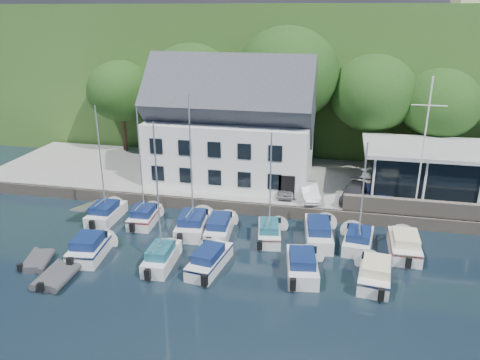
% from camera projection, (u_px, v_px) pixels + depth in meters
% --- Properties ---
extents(ground, '(180.00, 180.00, 0.00)m').
position_uv_depth(ground, '(286.00, 299.00, 26.64)').
color(ground, black).
rests_on(ground, ground).
extents(quay, '(60.00, 13.00, 1.00)m').
position_uv_depth(quay, '(309.00, 185.00, 42.52)').
color(quay, gray).
rests_on(quay, ground).
extents(quay_face, '(60.00, 0.30, 1.00)m').
position_uv_depth(quay_face, '(303.00, 213.00, 36.56)').
color(quay_face, '#70675A').
rests_on(quay_face, ground).
extents(hillside, '(160.00, 75.00, 16.00)m').
position_uv_depth(hillside, '(330.00, 55.00, 80.76)').
color(hillside, '#365821').
rests_on(hillside, ground).
extents(field_patch, '(50.00, 30.00, 0.30)m').
position_uv_depth(field_patch, '(380.00, 5.00, 83.71)').
color(field_patch, '#5D6934').
rests_on(field_patch, hillside).
extents(harbor_building, '(14.40, 8.20, 8.70)m').
position_uv_depth(harbor_building, '(231.00, 131.00, 41.30)').
color(harbor_building, white).
rests_on(harbor_building, quay).
extents(club_pavilion, '(13.20, 7.20, 4.10)m').
position_uv_depth(club_pavilion, '(445.00, 172.00, 38.10)').
color(club_pavilion, black).
rests_on(club_pavilion, quay).
extents(seawall, '(18.00, 0.50, 1.20)m').
position_uv_depth(seawall, '(469.00, 212.00, 34.19)').
color(seawall, '#70675A').
rests_on(seawall, quay).
extents(gangway, '(1.20, 6.00, 1.40)m').
position_uv_depth(gangway, '(98.00, 211.00, 38.14)').
color(gangway, silver).
rests_on(gangway, ground).
extents(car_silver, '(1.66, 3.57, 1.18)m').
position_uv_depth(car_silver, '(286.00, 188.00, 38.75)').
color(car_silver, '#9F9FA3').
rests_on(car_silver, quay).
extents(car_white, '(2.23, 4.08, 1.28)m').
position_uv_depth(car_white, '(309.00, 191.00, 37.91)').
color(car_white, silver).
rests_on(car_white, quay).
extents(car_dgrey, '(2.59, 4.65, 1.28)m').
position_uv_depth(car_dgrey, '(354.00, 193.00, 37.59)').
color(car_dgrey, '#333338').
rests_on(car_dgrey, quay).
extents(car_blue, '(2.04, 3.65, 1.18)m').
position_uv_depth(car_blue, '(379.00, 193.00, 37.66)').
color(car_blue, navy).
rests_on(car_blue, quay).
extents(flagpole, '(2.45, 0.20, 10.19)m').
position_uv_depth(flagpole, '(423.00, 147.00, 33.97)').
color(flagpole, white).
rests_on(flagpole, quay).
extents(tree_0, '(7.02, 7.02, 9.60)m').
position_uv_depth(tree_0, '(122.00, 106.00, 49.51)').
color(tree_0, black).
rests_on(tree_0, quay).
extents(tree_1, '(8.44, 8.44, 11.54)m').
position_uv_depth(tree_1, '(192.00, 103.00, 46.36)').
color(tree_1, black).
rests_on(tree_1, quay).
extents(tree_2, '(9.65, 9.65, 13.19)m').
position_uv_depth(tree_2, '(286.00, 98.00, 44.10)').
color(tree_2, black).
rests_on(tree_2, quay).
extents(tree_3, '(7.89, 7.89, 10.78)m').
position_uv_depth(tree_3, '(371.00, 113.00, 43.56)').
color(tree_3, black).
rests_on(tree_3, quay).
extents(tree_4, '(7.10, 7.10, 9.71)m').
position_uv_depth(tree_4, '(437.00, 123.00, 42.30)').
color(tree_4, black).
rests_on(tree_4, quay).
extents(boat_r1_0, '(2.16, 5.70, 8.75)m').
position_uv_depth(boat_r1_0, '(101.00, 167.00, 35.17)').
color(boat_r1_0, silver).
rests_on(boat_r1_0, ground).
extents(boat_r1_1, '(2.25, 5.33, 8.59)m').
position_uv_depth(boat_r1_1, '(141.00, 170.00, 34.63)').
color(boat_r1_1, silver).
rests_on(boat_r1_1, ground).
extents(boat_r1_2, '(2.79, 6.44, 9.16)m').
position_uv_depth(boat_r1_2, '(191.00, 173.00, 33.20)').
color(boat_r1_2, silver).
rests_on(boat_r1_2, ground).
extents(boat_r1_3, '(2.22, 6.54, 1.44)m').
position_uv_depth(boat_r1_3, '(220.00, 225.00, 34.11)').
color(boat_r1_3, silver).
rests_on(boat_r1_3, ground).
extents(boat_r1_4, '(2.55, 5.70, 8.46)m').
position_uv_depth(boat_r1_4, '(270.00, 184.00, 32.17)').
color(boat_r1_4, silver).
rests_on(boat_r1_4, ground).
extents(boat_r1_5, '(2.74, 7.15, 1.57)m').
position_uv_depth(boat_r1_5, '(319.00, 230.00, 33.20)').
color(boat_r1_5, silver).
rests_on(boat_r1_5, ground).
extents(boat_r1_6, '(2.66, 5.77, 8.33)m').
position_uv_depth(boat_r1_6, '(363.00, 191.00, 31.08)').
color(boat_r1_6, silver).
rests_on(boat_r1_6, ground).
extents(boat_r1_7, '(2.09, 6.04, 1.54)m').
position_uv_depth(boat_r1_7, '(405.00, 243.00, 31.42)').
color(boat_r1_7, silver).
rests_on(boat_r1_7, ground).
extents(boat_r2_0, '(2.69, 5.66, 1.58)m').
position_uv_depth(boat_r2_0, '(90.00, 245.00, 31.01)').
color(boat_r2_0, silver).
rests_on(boat_r2_0, ground).
extents(boat_r2_1, '(1.90, 5.66, 8.81)m').
position_uv_depth(boat_r2_1, '(158.00, 202.00, 28.69)').
color(boat_r2_1, silver).
rests_on(boat_r2_1, ground).
extents(boat_r2_2, '(2.62, 6.31, 1.47)m').
position_uv_depth(boat_r2_2, '(210.00, 258.00, 29.60)').
color(boat_r2_2, silver).
rests_on(boat_r2_2, ground).
extents(boat_r2_3, '(2.83, 6.17, 1.54)m').
position_uv_depth(boat_r2_3, '(302.00, 263.00, 28.94)').
color(boat_r2_3, silver).
rests_on(boat_r2_3, ground).
extents(boat_r2_4, '(2.56, 6.01, 1.52)m').
position_uv_depth(boat_r2_4, '(375.00, 271.00, 28.08)').
color(boat_r2_4, silver).
rests_on(boat_r2_4, ground).
extents(dinghy_0, '(2.38, 3.15, 0.65)m').
position_uv_depth(dinghy_0, '(38.00, 259.00, 30.19)').
color(dinghy_0, '#38383C').
rests_on(dinghy_0, ground).
extents(dinghy_1, '(2.05, 3.30, 0.76)m').
position_uv_depth(dinghy_1, '(57.00, 275.00, 28.34)').
color(dinghy_1, '#38383C').
rests_on(dinghy_1, ground).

